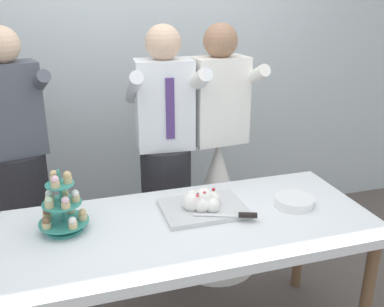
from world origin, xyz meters
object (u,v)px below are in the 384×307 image
object	(u,v)px
main_cake_tray	(203,204)
person_guest	(21,180)
person_groom	(166,173)
person_bride	(217,189)
plate_stack	(294,201)
dessert_table	(192,236)
cupcake_stand	(62,208)

from	to	relation	value
main_cake_tray	person_guest	bearing A→B (deg)	140.78
person_groom	person_guest	distance (m)	0.89
person_groom	person_bride	bearing A→B (deg)	0.71
person_groom	person_bride	size ratio (longest dim) A/B	1.00
main_cake_tray	person_guest	size ratio (longest dim) A/B	0.26
plate_stack	person_guest	xyz separation A→B (m)	(-1.40, 0.83, -0.05)
dessert_table	main_cake_tray	bearing A→B (deg)	48.26
person_bride	person_guest	size ratio (longest dim) A/B	1.00
plate_stack	person_groom	xyz separation A→B (m)	(-0.52, 0.68, -0.05)
cupcake_stand	person_guest	xyz separation A→B (m)	(-0.24, 0.74, -0.15)
person_groom	person_bride	distance (m)	0.39
plate_stack	person_groom	distance (m)	0.86
dessert_table	person_guest	world-z (taller)	person_guest
main_cake_tray	person_bride	bearing A→B (deg)	63.23
dessert_table	person_groom	size ratio (longest dim) A/B	1.08
main_cake_tray	person_guest	distance (m)	1.19
cupcake_stand	person_bride	world-z (taller)	person_bride
person_bride	person_groom	bearing A→B (deg)	-179.29
cupcake_stand	dessert_table	bearing A→B (deg)	-10.69
dessert_table	cupcake_stand	size ratio (longest dim) A/B	5.90
dessert_table	plate_stack	size ratio (longest dim) A/B	8.49
person_groom	plate_stack	bearing A→B (deg)	-52.72
plate_stack	person_guest	distance (m)	1.63
cupcake_stand	person_bride	bearing A→B (deg)	31.15
cupcake_stand	person_groom	bearing A→B (deg)	42.99
dessert_table	person_bride	world-z (taller)	person_bride
main_cake_tray	person_guest	world-z (taller)	person_guest
cupcake_stand	main_cake_tray	xyz separation A→B (m)	(0.68, -0.01, -0.08)
person_guest	plate_stack	bearing A→B (deg)	-30.84
person_guest	person_bride	bearing A→B (deg)	-6.76
main_cake_tray	cupcake_stand	bearing A→B (deg)	179.14
dessert_table	main_cake_tray	xyz separation A→B (m)	(0.09, 0.10, 0.11)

